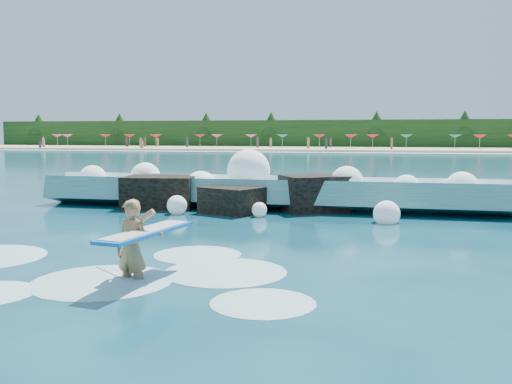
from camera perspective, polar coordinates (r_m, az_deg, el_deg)
ground at (r=14.04m, az=-7.90°, el=-5.55°), size 200.00×200.00×0.00m
beach at (r=90.99m, az=10.24°, el=4.23°), size 140.00×20.00×0.40m
wet_band at (r=80.02m, az=9.79°, el=3.90°), size 140.00×5.00×0.08m
treeline at (r=100.94m, az=10.58°, el=5.69°), size 140.00×4.00×5.00m
breaking_wave at (r=21.29m, az=1.40°, el=-0.17°), size 17.21×2.72×1.48m
rock_cluster at (r=20.69m, az=-2.84°, el=-0.47°), size 8.46×3.56×1.50m
surfer_with_board at (r=10.97m, az=-11.98°, el=-5.20°), size 1.14×3.01×1.87m
wave_spray at (r=21.20m, az=0.03°, el=1.01°), size 15.12×4.29×2.31m
surf_foam at (r=12.07m, az=-14.85°, el=-7.61°), size 9.19×5.73×0.14m
beach_umbrellas at (r=92.99m, az=10.47°, el=5.52°), size 111.05×6.44×0.50m
beachgoers at (r=90.64m, az=3.21°, el=4.86°), size 104.71×13.63×1.93m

